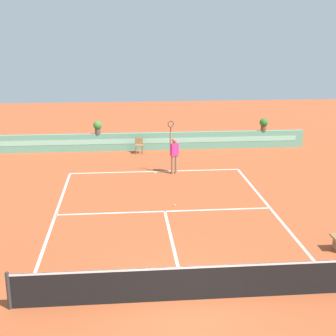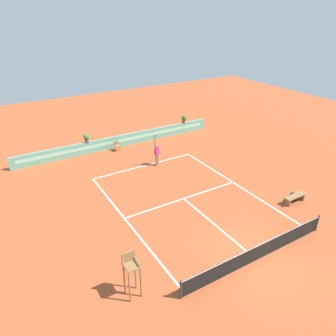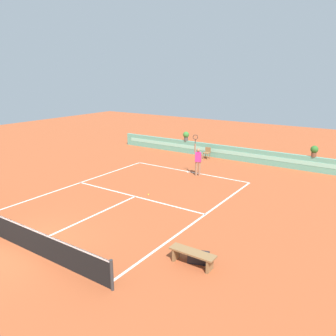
% 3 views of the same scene
% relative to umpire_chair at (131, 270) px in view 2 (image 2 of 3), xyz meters
% --- Properties ---
extents(ground_plane, '(60.00, 60.00, 0.00)m').
position_rel_umpire_chair_xyz_m(ground_plane, '(6.02, 4.74, -1.34)').
color(ground_plane, '#A84C28').
extents(court_lines, '(8.32, 11.94, 0.01)m').
position_rel_umpire_chair_xyz_m(court_lines, '(6.02, 5.45, -1.34)').
color(court_lines, white).
rests_on(court_lines, ground).
extents(net, '(8.92, 0.10, 1.00)m').
position_rel_umpire_chair_xyz_m(net, '(6.02, -1.26, -0.83)').
color(net, '#333333').
rests_on(net, ground).
extents(back_wall_barrier, '(18.00, 0.21, 1.00)m').
position_rel_umpire_chair_xyz_m(back_wall_barrier, '(6.02, 15.12, -0.84)').
color(back_wall_barrier, '#60A88E').
rests_on(back_wall_barrier, ground).
extents(umpire_chair, '(0.60, 0.60, 2.14)m').
position_rel_umpire_chair_xyz_m(umpire_chair, '(0.00, 0.00, 0.00)').
color(umpire_chair, olive).
rests_on(umpire_chair, ground).
extents(ball_kid_chair, '(0.44, 0.44, 0.85)m').
position_rel_umpire_chair_xyz_m(ball_kid_chair, '(5.37, 14.39, -0.86)').
color(ball_kid_chair, olive).
rests_on(ball_kid_chair, ground).
extents(bench_courtside, '(1.60, 0.44, 0.51)m').
position_rel_umpire_chair_xyz_m(bench_courtside, '(11.71, 1.20, -0.97)').
color(bench_courtside, olive).
rests_on(bench_courtside, ground).
extents(gear_bag, '(0.78, 0.57, 0.36)m').
position_rel_umpire_chair_xyz_m(gear_bag, '(11.79, 1.48, -1.16)').
color(gear_bag, black).
rests_on(gear_bag, ground).
extents(tennis_player, '(0.58, 0.34, 2.58)m').
position_rel_umpire_chair_xyz_m(tennis_player, '(6.91, 10.20, -0.29)').
color(tennis_player, '#9E7051').
rests_on(tennis_player, ground).
extents(tennis_ball_near_baseline, '(0.07, 0.07, 0.07)m').
position_rel_umpire_chair_xyz_m(tennis_ball_near_baseline, '(6.46, 5.69, -1.31)').
color(tennis_ball_near_baseline, '#CCE033').
rests_on(tennis_ball_near_baseline, ground).
extents(potted_plant_left, '(0.48, 0.48, 0.72)m').
position_rel_umpire_chair_xyz_m(potted_plant_left, '(3.07, 15.13, 0.07)').
color(potted_plant_left, '#514C47').
rests_on(potted_plant_left, back_wall_barrier).
extents(potted_plant_far_right, '(0.48, 0.48, 0.72)m').
position_rel_umpire_chair_xyz_m(potted_plant_far_right, '(12.65, 15.13, 0.07)').
color(potted_plant_far_right, brown).
rests_on(potted_plant_far_right, back_wall_barrier).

